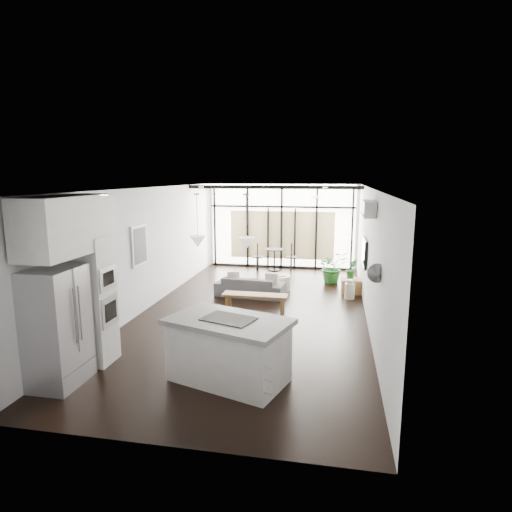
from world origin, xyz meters
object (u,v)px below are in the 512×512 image
(sofa, at_px, (250,283))
(pouf, at_px, (281,283))
(tv, at_px, (364,252))
(fridge, at_px, (56,327))
(console_bench, at_px, (255,304))
(milk_can, at_px, (350,289))
(island, at_px, (229,350))

(sofa, xyz_separation_m, pouf, (0.72, 0.71, -0.14))
(tv, bearing_deg, fridge, -133.87)
(fridge, bearing_deg, pouf, 66.21)
(console_bench, xyz_separation_m, milk_can, (2.12, 1.66, 0.01))
(fridge, xyz_separation_m, pouf, (2.58, 5.85, -0.68))
(pouf, bearing_deg, console_bench, -98.44)
(fridge, relative_size, tv, 1.61)
(fridge, distance_m, pouf, 6.43)
(island, height_order, sofa, island)
(island, xyz_separation_m, console_bench, (-0.20, 3.17, -0.25))
(console_bench, xyz_separation_m, pouf, (0.32, 2.12, -0.03))
(console_bench, distance_m, pouf, 2.15)
(sofa, relative_size, console_bench, 1.21)
(island, xyz_separation_m, fridge, (-2.47, -0.55, 0.40))
(fridge, distance_m, sofa, 5.49)
(island, relative_size, pouf, 3.55)
(tv, bearing_deg, sofa, 174.19)
(island, bearing_deg, milk_can, 86.57)
(island, height_order, pouf, island)
(fridge, xyz_separation_m, console_bench, (2.26, 3.72, -0.65))
(island, height_order, tv, tv)
(pouf, bearing_deg, milk_can, -14.54)
(milk_can, bearing_deg, console_bench, -141.96)
(pouf, height_order, tv, tv)
(console_bench, height_order, tv, tv)
(island, xyz_separation_m, sofa, (-0.61, 4.58, -0.14))
(sofa, height_order, milk_can, sofa)
(sofa, distance_m, milk_can, 2.53)
(island, xyz_separation_m, tv, (2.20, 4.30, 0.81))
(island, bearing_deg, tv, 81.13)
(milk_can, height_order, tv, tv)
(island, bearing_deg, fridge, -149.19)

